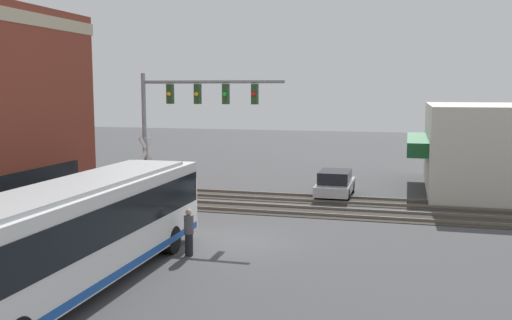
{
  "coord_description": "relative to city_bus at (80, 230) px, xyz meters",
  "views": [
    {
      "loc": [
        -20.5,
        -6.35,
        5.82
      ],
      "look_at": [
        5.3,
        0.53,
        2.53
      ],
      "focal_mm": 40.0,
      "sensor_mm": 36.0,
      "label": 1
    }
  ],
  "objects": [
    {
      "name": "shop_building",
      "position": [
        20.94,
        -14.61,
        0.74
      ],
      "size": [
        11.68,
        9.91,
        4.98
      ],
      "color": "beige",
      "rests_on": "ground"
    },
    {
      "name": "rail_track_far",
      "position": [
        15.34,
        -2.8,
        -1.72
      ],
      "size": [
        2.6,
        60.0,
        0.15
      ],
      "color": "#332D28",
      "rests_on": "ground"
    },
    {
      "name": "traffic_signal_gantry",
      "position": [
        10.01,
        0.57,
        3.19
      ],
      "size": [
        0.42,
        6.8,
        6.58
      ],
      "color": "gray",
      "rests_on": "ground"
    },
    {
      "name": "ground_plane",
      "position": [
        6.14,
        -2.8,
        -1.75
      ],
      "size": [
        120.0,
        120.0,
        0.0
      ],
      "primitive_type": "plane",
      "color": "#424244"
    },
    {
      "name": "crossing_signal",
      "position": [
        9.57,
        2.48,
        0.54
      ],
      "size": [
        1.41,
        1.18,
        3.81
      ],
      "color": "gray",
      "rests_on": "ground"
    },
    {
      "name": "parked_car_silver",
      "position": [
        16.59,
        -5.4,
        -1.09
      ],
      "size": [
        4.29,
        1.82,
        1.44
      ],
      "color": "#B7B7BC",
      "rests_on": "ground"
    },
    {
      "name": "city_bus",
      "position": [
        0.0,
        0.0,
        0.0
      ],
      "size": [
        12.47,
        2.59,
        3.16
      ],
      "color": "white",
      "rests_on": "ground"
    },
    {
      "name": "pedestrian_near_bus",
      "position": [
        3.96,
        -1.82,
        -0.9
      ],
      "size": [
        0.34,
        0.34,
        1.67
      ],
      "color": "black",
      "rests_on": "ground"
    },
    {
      "name": "pedestrian_at_crossing",
      "position": [
        9.83,
        1.6,
        -0.91
      ],
      "size": [
        0.34,
        0.34,
        1.67
      ],
      "color": "#2D3351",
      "rests_on": "ground"
    },
    {
      "name": "rail_track_near",
      "position": [
        12.14,
        -2.8,
        -1.72
      ],
      "size": [
        2.6,
        60.0,
        0.15
      ],
      "color": "#332D28",
      "rests_on": "ground"
    }
  ]
}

